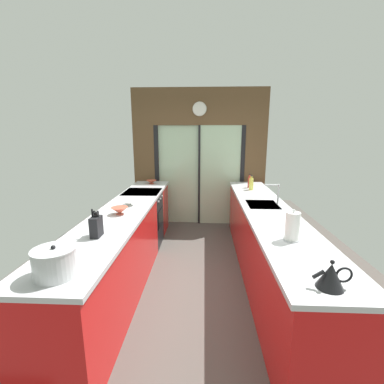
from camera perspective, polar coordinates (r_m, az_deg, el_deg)
ground_plane at (r=4.01m, az=0.93°, el=-15.22°), size 5.04×7.60×0.02m
back_wall_unit at (r=5.35m, az=1.59°, el=9.03°), size 2.64×0.12×2.70m
left_counter_run at (r=3.52m, az=-14.54°, el=-11.17°), size 0.62×3.80×0.92m
right_counter_run at (r=3.62m, az=15.61°, el=-10.59°), size 0.62×3.80×0.92m
sink_faucet at (r=3.70m, az=17.59°, el=0.18°), size 0.19×0.02×0.28m
oven_range at (r=4.53m, az=-10.40°, el=-5.64°), size 0.60×0.60×0.92m
mixing_bowl_near at (r=3.25m, az=-15.26°, el=-3.86°), size 0.20×0.20×0.09m
mixing_bowl_mid at (r=3.60m, az=-13.42°, el=-2.33°), size 0.20×0.20×0.06m
mixing_bowl_far at (r=5.05m, az=-8.71°, el=2.19°), size 0.20×0.20×0.07m
knife_block at (r=2.62m, az=-19.86°, el=-6.95°), size 0.08×0.14×0.27m
stock_pot at (r=2.05m, az=-27.33°, el=-13.27°), size 0.28×0.28×0.22m
kettle at (r=1.92m, az=27.67°, el=-15.62°), size 0.25×0.17×0.19m
soap_bottle_near at (r=4.55m, az=12.59°, el=1.74°), size 0.07×0.07×0.24m
soap_bottle_far at (r=4.73m, az=12.22°, el=2.14°), size 0.06×0.06×0.24m
paper_towel_roll at (r=2.54m, az=20.73°, el=-6.94°), size 0.14×0.14×0.29m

